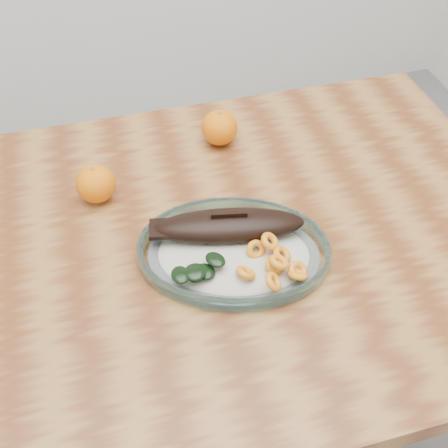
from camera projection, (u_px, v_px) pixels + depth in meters
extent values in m
plane|color=slate|center=(208.00, 430.00, 1.49)|extent=(3.00, 3.00, 0.00)
cube|color=brown|center=(200.00, 248.00, 0.97)|extent=(1.20, 0.80, 0.04)
cylinder|color=brown|center=(363.00, 212.00, 1.57)|extent=(0.06, 0.06, 0.71)
ellipsoid|color=white|center=(234.00, 255.00, 0.93)|extent=(0.66, 0.56, 0.01)
torus|color=#7FBFC4|center=(234.00, 251.00, 0.92)|extent=(0.70, 0.70, 0.03)
ellipsoid|color=white|center=(234.00, 248.00, 0.91)|extent=(0.59, 0.49, 0.02)
ellipsoid|color=black|center=(229.00, 219.00, 0.92)|extent=(0.26, 0.12, 0.04)
ellipsoid|color=black|center=(229.00, 222.00, 0.93)|extent=(0.22, 0.10, 0.02)
cube|color=black|center=(163.00, 222.00, 0.92)|extent=(0.05, 0.05, 0.01)
cube|color=black|center=(229.00, 210.00, 0.91)|extent=(0.06, 0.02, 0.02)
torus|color=orange|center=(275.00, 259.00, 0.87)|extent=(0.05, 0.04, 0.03)
torus|color=orange|center=(256.00, 243.00, 0.90)|extent=(0.05, 0.04, 0.04)
torus|color=orange|center=(299.00, 268.00, 0.86)|extent=(0.04, 0.04, 0.03)
torus|color=orange|center=(277.00, 254.00, 0.88)|extent=(0.05, 0.04, 0.03)
torus|color=orange|center=(299.00, 264.00, 0.87)|extent=(0.04, 0.04, 0.03)
torus|color=orange|center=(246.00, 266.00, 0.86)|extent=(0.04, 0.05, 0.03)
torus|color=orange|center=(276.00, 258.00, 0.87)|extent=(0.04, 0.05, 0.04)
torus|color=orange|center=(283.00, 248.00, 0.89)|extent=(0.04, 0.04, 0.03)
torus|color=orange|center=(280.00, 255.00, 0.86)|extent=(0.05, 0.05, 0.03)
torus|color=orange|center=(270.00, 235.00, 0.89)|extent=(0.04, 0.05, 0.03)
torus|color=orange|center=(274.00, 275.00, 0.83)|extent=(0.03, 0.04, 0.04)
ellipsoid|color=black|center=(196.00, 267.00, 0.86)|extent=(0.04, 0.05, 0.01)
ellipsoid|color=black|center=(204.00, 265.00, 0.87)|extent=(0.05, 0.05, 0.01)
ellipsoid|color=black|center=(215.00, 253.00, 0.87)|extent=(0.04, 0.04, 0.01)
ellipsoid|color=black|center=(180.00, 268.00, 0.85)|extent=(0.03, 0.04, 0.01)
ellipsoid|color=black|center=(195.00, 265.00, 0.85)|extent=(0.05, 0.05, 0.01)
sphere|color=#F35904|center=(96.00, 184.00, 1.00)|extent=(0.07, 0.07, 0.07)
sphere|color=#F35904|center=(219.00, 128.00, 1.12)|extent=(0.07, 0.07, 0.07)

